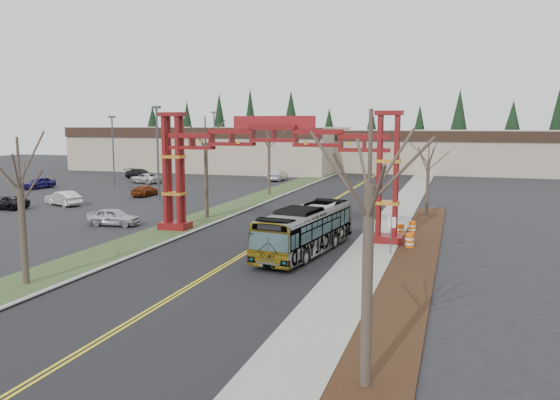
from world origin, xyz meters
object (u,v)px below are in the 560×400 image
at_px(transit_bus, 306,230).
at_px(silver_sedan, 328,213).
at_px(street_sign, 391,228).
at_px(bare_tree_right_far, 428,163).
at_px(parked_car_near_b, 63,198).
at_px(light_pole_far, 214,138).
at_px(bare_tree_median_mid, 205,144).
at_px(bare_tree_median_near, 20,183).
at_px(parked_car_mid_a, 146,191).
at_px(parked_car_mid_b, 39,183).
at_px(parked_car_far_c, 141,174).
at_px(barrel_north, 412,228).
at_px(light_pole_mid, 113,146).
at_px(barrel_mid, 401,231).
at_px(retail_building_west, 213,148).
at_px(parked_car_near_c, 4,202).
at_px(parked_car_far_b, 145,178).
at_px(bare_tree_right_near, 369,187).
at_px(light_pole_near, 158,146).
at_px(parked_car_near_a, 114,217).
at_px(parked_car_far_a, 278,175).
at_px(retail_building_east, 444,151).
at_px(bare_tree_median_far, 269,142).
at_px(barrel_south, 410,241).

relative_size(transit_bus, silver_sedan, 2.49).
bearing_deg(street_sign, bare_tree_right_far, 85.15).
distance_m(parked_car_near_b, light_pole_far, 36.07).
bearing_deg(bare_tree_median_mid, bare_tree_median_near, -90.00).
relative_size(parked_car_mid_a, parked_car_mid_b, 1.00).
height_order(parked_car_mid_a, parked_car_far_c, parked_car_far_c).
distance_m(bare_tree_median_mid, barrel_north, 18.45).
height_order(light_pole_mid, barrel_mid, light_pole_mid).
bearing_deg(bare_tree_median_mid, parked_car_mid_b, 155.98).
bearing_deg(retail_building_west, parked_car_near_c, -88.34).
distance_m(retail_building_west, bare_tree_right_far, 58.15).
bearing_deg(bare_tree_median_near, light_pole_mid, 119.32).
bearing_deg(transit_bus, parked_car_near_c, 172.96).
bearing_deg(light_pole_mid, parked_car_near_c, -86.95).
xyz_separation_m(parked_car_far_b, light_pole_far, (3.49, 15.06, 5.13)).
bearing_deg(bare_tree_right_near, light_pole_near, 128.48).
height_order(parked_car_far_c, bare_tree_median_mid, bare_tree_median_mid).
xyz_separation_m(parked_car_near_a, barrel_mid, (22.23, 2.21, -0.21)).
distance_m(transit_bus, parked_car_far_a, 44.25).
bearing_deg(parked_car_far_c, light_pole_near, -129.75).
bearing_deg(light_pole_near, barrel_mid, -24.08).
bearing_deg(bare_tree_right_far, bare_tree_median_mid, -160.97).
relative_size(retail_building_west, retail_building_east, 1.21).
height_order(parked_car_mid_a, light_pole_mid, light_pole_mid).
bearing_deg(parked_car_far_a, parked_car_near_a, 88.43).
height_order(retail_building_west, parked_car_far_a, retail_building_west).
xyz_separation_m(retail_building_east, bare_tree_right_far, (0.00, -50.20, 1.25)).
height_order(silver_sedan, bare_tree_median_mid, bare_tree_median_mid).
bearing_deg(bare_tree_median_far, retail_building_west, 124.43).
bearing_deg(barrel_north, parked_car_far_c, 144.63).
bearing_deg(bare_tree_median_mid, parked_car_far_c, 130.99).
bearing_deg(barrel_north, parked_car_near_b, 173.49).
xyz_separation_m(retail_building_east, bare_tree_median_near, (-18.00, -77.19, 1.65)).
bearing_deg(bare_tree_right_near, silver_sedan, 105.35).
bearing_deg(barrel_north, bare_tree_median_near, -132.33).
relative_size(bare_tree_right_near, light_pole_mid, 0.93).
distance_m(parked_car_near_b, parked_car_mid_a, 9.72).
xyz_separation_m(parked_car_mid_b, barrel_mid, (46.31, -16.51, -0.23)).
relative_size(light_pole_near, barrel_mid, 10.03).
bearing_deg(light_pole_far, parked_car_mid_a, -81.78).
distance_m(bare_tree_median_near, bare_tree_right_far, 32.45).
height_order(parked_car_near_b, barrel_north, parked_car_near_b).
distance_m(transit_bus, barrel_north, 10.08).
relative_size(parked_car_mid_a, light_pole_far, 0.42).
distance_m(retail_building_west, parked_car_mid_b, 36.17).
bearing_deg(transit_bus, parked_car_mid_a, 146.99).
bearing_deg(bare_tree_median_near, bare_tree_right_near, -17.13).
bearing_deg(light_pole_far, bare_tree_right_near, -61.56).
height_order(parked_car_near_a, barrel_south, parked_car_near_a).
bearing_deg(light_pole_mid, light_pole_near, -37.55).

